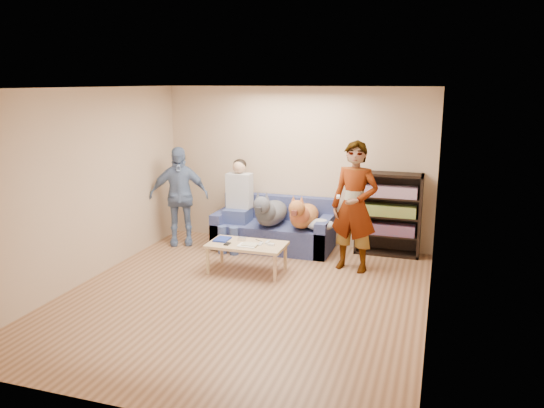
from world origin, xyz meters
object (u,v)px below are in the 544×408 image
(notebook_blue, at_px, (222,239))
(dog_gray, at_px, (270,212))
(camera_silver, at_px, (242,239))
(person_seated, at_px, (237,201))
(person_standing_right, at_px, (354,207))
(sofa, at_px, (274,231))
(bookshelf, at_px, (389,212))
(person_standing_left, at_px, (179,196))
(dog_tan, at_px, (303,215))
(coffee_table, at_px, (247,247))

(notebook_blue, bearing_deg, dog_gray, 65.85)
(camera_silver, height_order, person_seated, person_seated)
(person_standing_right, height_order, camera_silver, person_standing_right)
(sofa, distance_m, bookshelf, 1.86)
(person_standing_left, relative_size, dog_tan, 1.41)
(coffee_table, distance_m, bookshelf, 2.35)
(camera_silver, xyz_separation_m, person_seated, (-0.44, 0.96, 0.33))
(sofa, relative_size, bookshelf, 1.46)
(person_standing_left, height_order, bookshelf, person_standing_left)
(dog_gray, xyz_separation_m, dog_tan, (0.53, 0.03, -0.01))
(person_seated, relative_size, bookshelf, 1.13)
(person_seated, xyz_separation_m, bookshelf, (2.39, 0.36, -0.09))
(camera_silver, distance_m, coffee_table, 0.18)
(person_standing_right, distance_m, coffee_table, 1.63)
(person_standing_right, relative_size, notebook_blue, 7.20)
(camera_silver, relative_size, dog_gray, 0.09)
(person_standing_left, distance_m, person_seated, 0.99)
(dog_gray, relative_size, bookshelf, 0.97)
(dog_tan, bearing_deg, sofa, 160.96)
(notebook_blue, relative_size, sofa, 0.14)
(person_seated, bearing_deg, coffee_table, -62.43)
(person_standing_right, relative_size, bookshelf, 1.44)
(person_standing_left, xyz_separation_m, bookshelf, (3.37, 0.52, -0.14))
(person_standing_right, xyz_separation_m, notebook_blue, (-1.83, -0.51, -0.50))
(sofa, distance_m, person_seated, 0.78)
(camera_silver, height_order, sofa, sofa)
(coffee_table, bearing_deg, notebook_blue, 172.87)
(person_standing_left, distance_m, coffee_table, 1.85)
(dog_tan, bearing_deg, person_standing_right, -27.92)
(person_seated, distance_m, bookshelf, 2.42)
(dog_tan, distance_m, bookshelf, 1.34)
(person_standing_left, bearing_deg, person_seated, -15.23)
(notebook_blue, relative_size, dog_gray, 0.21)
(person_standing_left, bearing_deg, dog_tan, -21.67)
(person_seated, relative_size, dog_gray, 1.16)
(person_standing_right, xyz_separation_m, coffee_table, (-1.43, -0.56, -0.56))
(person_seated, distance_m, dog_tan, 1.13)
(person_standing_right, relative_size, camera_silver, 17.01)
(sofa, bearing_deg, person_standing_left, -169.67)
(notebook_blue, distance_m, dog_tan, 1.38)
(notebook_blue, xyz_separation_m, dog_tan, (0.96, 0.97, 0.20))
(sofa, xyz_separation_m, person_seated, (-0.59, -0.13, 0.49))
(person_standing_left, relative_size, notebook_blue, 6.31)
(person_standing_right, bearing_deg, camera_silver, -151.53)
(sofa, bearing_deg, dog_gray, -91.49)
(notebook_blue, xyz_separation_m, coffee_table, (0.40, -0.05, -0.06))
(person_standing_left, bearing_deg, sofa, -14.16)
(sofa, height_order, dog_tan, dog_tan)
(notebook_blue, relative_size, camera_silver, 2.36)
(notebook_blue, xyz_separation_m, sofa, (0.43, 1.16, -0.15))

